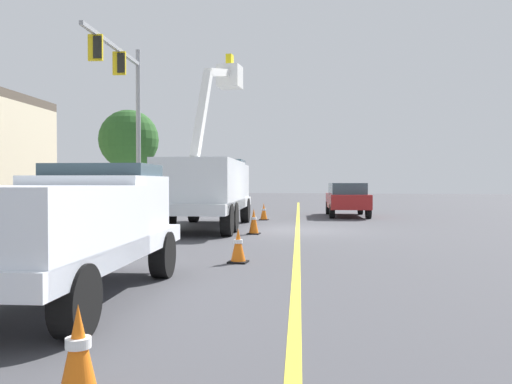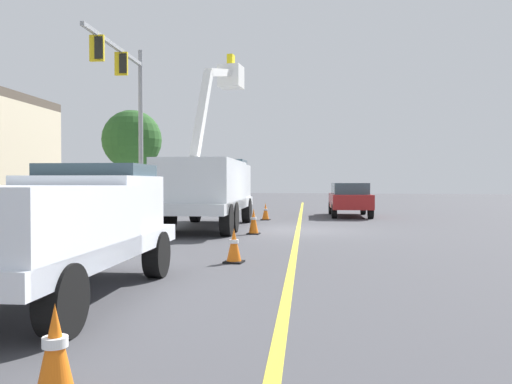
{
  "view_description": "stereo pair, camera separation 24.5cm",
  "coord_description": "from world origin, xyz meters",
  "px_view_note": "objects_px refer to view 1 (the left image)",
  "views": [
    {
      "loc": [
        -18.53,
        -2.78,
        1.75
      ],
      "look_at": [
        -1.17,
        1.27,
        1.4
      ],
      "focal_mm": 36.43,
      "sensor_mm": 36.0,
      "label": 1
    },
    {
      "loc": [
        -18.47,
        -3.02,
        1.75
      ],
      "look_at": [
        -1.17,
        1.27,
        1.4
      ],
      "focal_mm": 36.43,
      "sensor_mm": 36.0,
      "label": 2
    }
  ],
  "objects_px": {
    "traffic_cone_trailing": "(264,212)",
    "traffic_signal_mast": "(126,95)",
    "traffic_cone_mid_rear": "(254,222)",
    "traffic_cone_leading": "(78,356)",
    "passing_minivan": "(347,197)",
    "utility_bucket_truck": "(209,185)",
    "service_pickup_truck": "(66,225)",
    "traffic_cone_mid_front": "(238,246)"
  },
  "relations": [
    {
      "from": "traffic_cone_trailing",
      "to": "traffic_signal_mast",
      "type": "distance_m",
      "value": 8.08
    },
    {
      "from": "traffic_cone_mid_rear",
      "to": "traffic_cone_leading",
      "type": "bearing_deg",
      "value": -172.52
    },
    {
      "from": "passing_minivan",
      "to": "traffic_signal_mast",
      "type": "xyz_separation_m",
      "value": [
        -5.54,
        9.4,
        4.61
      ]
    },
    {
      "from": "utility_bucket_truck",
      "to": "service_pickup_truck",
      "type": "xyz_separation_m",
      "value": [
        -11.98,
        -1.75,
        -0.49
      ]
    },
    {
      "from": "passing_minivan",
      "to": "traffic_cone_mid_rear",
      "type": "xyz_separation_m",
      "value": [
        -9.87,
        2.52,
        -0.55
      ]
    },
    {
      "from": "utility_bucket_truck",
      "to": "traffic_cone_trailing",
      "type": "bearing_deg",
      "value": -15.27
    },
    {
      "from": "utility_bucket_truck",
      "to": "passing_minivan",
      "type": "xyz_separation_m",
      "value": [
        7.9,
        -4.74,
        -0.64
      ]
    },
    {
      "from": "passing_minivan",
      "to": "traffic_cone_trailing",
      "type": "bearing_deg",
      "value": 135.0
    },
    {
      "from": "passing_minivan",
      "to": "traffic_signal_mast",
      "type": "relative_size",
      "value": 0.62
    },
    {
      "from": "utility_bucket_truck",
      "to": "traffic_cone_leading",
      "type": "xyz_separation_m",
      "value": [
        -15.19,
        -3.95,
        -1.22
      ]
    },
    {
      "from": "traffic_cone_leading",
      "to": "utility_bucket_truck",
      "type": "bearing_deg",
      "value": 14.59
    },
    {
      "from": "traffic_cone_leading",
      "to": "traffic_cone_trailing",
      "type": "relative_size",
      "value": 1.03
    },
    {
      "from": "utility_bucket_truck",
      "to": "traffic_cone_mid_rear",
      "type": "bearing_deg",
      "value": -131.5
    },
    {
      "from": "traffic_cone_mid_front",
      "to": "traffic_signal_mast",
      "type": "height_order",
      "value": "traffic_signal_mast"
    },
    {
      "from": "utility_bucket_truck",
      "to": "traffic_signal_mast",
      "type": "distance_m",
      "value": 6.56
    },
    {
      "from": "traffic_cone_leading",
      "to": "traffic_cone_mid_front",
      "type": "height_order",
      "value": "traffic_cone_leading"
    },
    {
      "from": "passing_minivan",
      "to": "traffic_cone_leading",
      "type": "relative_size",
      "value": 6.3
    },
    {
      "from": "service_pickup_truck",
      "to": "traffic_cone_leading",
      "type": "bearing_deg",
      "value": -145.52
    },
    {
      "from": "utility_bucket_truck",
      "to": "passing_minivan",
      "type": "distance_m",
      "value": 9.24
    },
    {
      "from": "traffic_cone_leading",
      "to": "traffic_cone_mid_rear",
      "type": "relative_size",
      "value": 0.93
    },
    {
      "from": "passing_minivan",
      "to": "traffic_cone_trailing",
      "type": "xyz_separation_m",
      "value": [
        -3.55,
        3.55,
        -0.59
      ]
    },
    {
      "from": "traffic_cone_mid_rear",
      "to": "traffic_signal_mast",
      "type": "height_order",
      "value": "traffic_signal_mast"
    },
    {
      "from": "traffic_cone_trailing",
      "to": "utility_bucket_truck",
      "type": "bearing_deg",
      "value": 164.73
    },
    {
      "from": "service_pickup_truck",
      "to": "traffic_cone_mid_rear",
      "type": "bearing_deg",
      "value": -2.66
    },
    {
      "from": "traffic_cone_mid_front",
      "to": "traffic_cone_mid_rear",
      "type": "xyz_separation_m",
      "value": [
        6.03,
        1.09,
        0.06
      ]
    },
    {
      "from": "service_pickup_truck",
      "to": "traffic_cone_trailing",
      "type": "distance_m",
      "value": 16.36
    },
    {
      "from": "passing_minivan",
      "to": "traffic_cone_mid_rear",
      "type": "height_order",
      "value": "passing_minivan"
    },
    {
      "from": "traffic_cone_mid_rear",
      "to": "traffic_cone_trailing",
      "type": "xyz_separation_m",
      "value": [
        6.31,
        1.03,
        -0.04
      ]
    },
    {
      "from": "traffic_cone_leading",
      "to": "traffic_cone_mid_rear",
      "type": "distance_m",
      "value": 13.34
    },
    {
      "from": "utility_bucket_truck",
      "to": "traffic_cone_mid_front",
      "type": "height_order",
      "value": "utility_bucket_truck"
    },
    {
      "from": "traffic_cone_mid_rear",
      "to": "traffic_signal_mast",
      "type": "xyz_separation_m",
      "value": [
        4.33,
        6.88,
        5.16
      ]
    },
    {
      "from": "traffic_cone_leading",
      "to": "traffic_cone_mid_front",
      "type": "xyz_separation_m",
      "value": [
        7.19,
        0.65,
        -0.03
      ]
    },
    {
      "from": "traffic_cone_mid_front",
      "to": "passing_minivan",
      "type": "bearing_deg",
      "value": -5.16
    },
    {
      "from": "passing_minivan",
      "to": "traffic_cone_mid_rear",
      "type": "bearing_deg",
      "value": 165.65
    },
    {
      "from": "service_pickup_truck",
      "to": "traffic_cone_mid_rear",
      "type": "distance_m",
      "value": 10.06
    },
    {
      "from": "traffic_signal_mast",
      "to": "traffic_cone_leading",
      "type": "bearing_deg",
      "value": -153.86
    },
    {
      "from": "passing_minivan",
      "to": "traffic_signal_mast",
      "type": "bearing_deg",
      "value": 120.49
    },
    {
      "from": "utility_bucket_truck",
      "to": "traffic_cone_mid_front",
      "type": "distance_m",
      "value": 8.74
    },
    {
      "from": "utility_bucket_truck",
      "to": "traffic_cone_leading",
      "type": "bearing_deg",
      "value": -165.41
    },
    {
      "from": "traffic_cone_mid_rear",
      "to": "traffic_cone_trailing",
      "type": "distance_m",
      "value": 6.4
    },
    {
      "from": "utility_bucket_truck",
      "to": "traffic_cone_trailing",
      "type": "relative_size",
      "value": 10.94
    },
    {
      "from": "service_pickup_truck",
      "to": "passing_minivan",
      "type": "bearing_deg",
      "value": -8.55
    }
  ]
}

